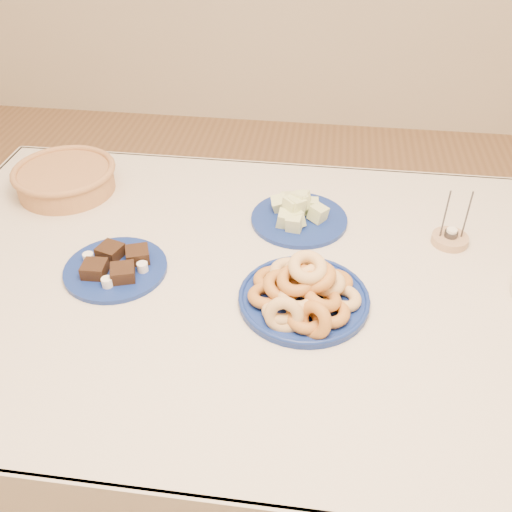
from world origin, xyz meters
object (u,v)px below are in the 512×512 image
object	(u,v)px
donut_platter	(304,292)
wicker_basket	(65,178)
dining_table	(259,310)
melon_plate	(298,214)
candle_holder	(450,238)
brownie_plate	(116,267)

from	to	relation	value
donut_platter	wicker_basket	distance (m)	0.80
dining_table	wicker_basket	xyz separation A→B (m)	(-0.59, 0.31, 0.15)
donut_platter	wicker_basket	world-z (taller)	donut_platter
melon_plate	wicker_basket	xyz separation A→B (m)	(-0.66, 0.07, 0.02)
donut_platter	candle_holder	bearing A→B (deg)	38.36
candle_holder	wicker_basket	bearing A→B (deg)	173.84
brownie_plate	wicker_basket	bearing A→B (deg)	127.64
melon_plate	brownie_plate	size ratio (longest dim) A/B	1.18
donut_platter	wicker_basket	size ratio (longest dim) A/B	1.12
brownie_plate	candle_holder	xyz separation A→B (m)	(0.79, 0.22, 0.00)
dining_table	brownie_plate	bearing A→B (deg)	-176.02
donut_platter	brownie_plate	distance (m)	0.45
donut_platter	brownie_plate	size ratio (longest dim) A/B	1.33
dining_table	brownie_plate	distance (m)	0.36
wicker_basket	candle_holder	world-z (taller)	candle_holder
dining_table	wicker_basket	distance (m)	0.68
melon_plate	brownie_plate	distance (m)	0.48
brownie_plate	wicker_basket	size ratio (longest dim) A/B	0.84
dining_table	brownie_plate	size ratio (longest dim) A/B	6.57
dining_table	donut_platter	size ratio (longest dim) A/B	4.93
candle_holder	brownie_plate	bearing A→B (deg)	-164.45
melon_plate	brownie_plate	bearing A→B (deg)	-147.06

